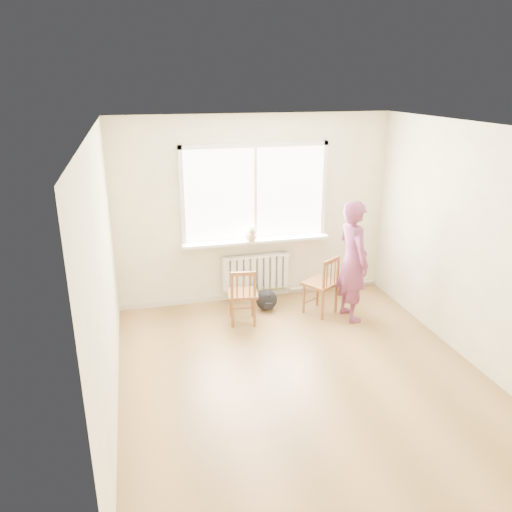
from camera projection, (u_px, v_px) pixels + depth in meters
floor at (303, 377)px, 5.56m from camera, size 4.50×4.50×0.00m
ceiling at (312, 128)px, 4.65m from camera, size 4.50×4.50×0.00m
back_wall at (254, 210)px, 7.16m from camera, size 4.00×0.01×2.70m
window at (255, 189)px, 7.03m from camera, size 2.12×0.05×1.42m
windowsill at (256, 240)px, 7.20m from camera, size 2.15×0.22×0.04m
radiator at (256, 272)px, 7.38m from camera, size 1.00×0.12×0.55m
heating_pipe at (333, 285)px, 7.82m from camera, size 1.40×0.04×0.04m
baseboard at (255, 294)px, 7.59m from camera, size 4.00×0.03×0.08m
chair_left at (243, 296)px, 6.65m from camera, size 0.44×0.42×0.79m
chair_right at (323, 285)px, 6.91m from camera, size 0.57×0.57×0.85m
person at (353, 261)px, 6.68m from camera, size 0.46×0.64×1.66m
cat at (251, 234)px, 7.06m from camera, size 0.18×0.39×0.26m
backpack at (267, 300)px, 7.12m from camera, size 0.36×0.30×0.31m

